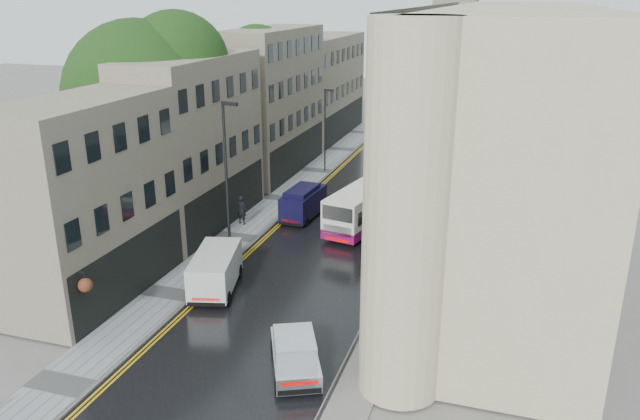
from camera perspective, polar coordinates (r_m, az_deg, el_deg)
The scene contains 15 objects.
road at distance 45.63m, azimuth 3.49°, elevation 0.27°, with size 9.00×85.00×0.02m, color black.
left_sidewalk at distance 47.29m, azimuth -3.39°, elevation 1.03°, with size 2.70×85.00×0.12m, color gray.
right_sidewalk at distance 44.70m, azimuth 10.22°, elevation -0.35°, with size 1.80×85.00×0.12m, color slate.
old_shop_row at distance 49.42m, azimuth -6.44°, elevation 8.84°, with size 4.50×56.00×12.00m, color gray, non-canonical shape.
modern_block at distance 41.16m, azimuth 17.31°, elevation 7.44°, with size 8.00×40.00×14.00m, color #C0B28E, non-canonical shape.
tree_near at distance 42.05m, azimuth -15.88°, elevation 7.73°, with size 10.56×10.56×13.89m, color black, non-canonical shape.
tree_far at distance 53.20m, azimuth -7.88°, elevation 9.77°, with size 9.24×9.24×12.46m, color black, non-canonical shape.
cream_bus at distance 40.39m, azimuth 1.69°, elevation -0.15°, with size 2.30×10.13×2.76m, color white, non-canonical shape.
white_lorry at distance 48.95m, azimuth 6.87°, elevation 4.18°, with size 2.51×8.36×4.39m, color silver, non-canonical shape.
silver_hatchback at distance 25.07m, azimuth -3.95°, elevation -14.78°, with size 1.79×4.09×1.53m, color silver, non-canonical shape.
white_van at distance 31.93m, azimuth -11.78°, elevation -6.66°, with size 2.00×4.66×2.11m, color silver, non-canonical shape.
navy_van at distance 42.04m, azimuth -3.40°, elevation 0.26°, with size 1.80×4.49×2.29m, color black, non-canonical shape.
pedestrian at distance 41.93m, azimuth -7.18°, elevation 0.01°, with size 0.72×0.47×1.98m, color black.
lamp_post_near at distance 35.44m, azimuth -8.52°, elevation 2.44°, with size 1.03×0.23×9.14m, color black, non-canonical shape.
lamp_post_far at distance 53.79m, azimuth 0.45°, elevation 7.25°, with size 0.79×0.18×7.05m, color black, non-canonical shape.
Camera 1 is at (10.35, -14.42, 14.77)m, focal length 35.00 mm.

